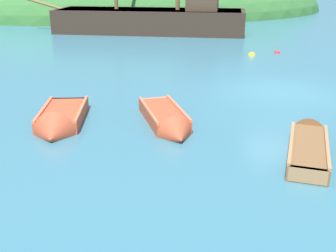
{
  "coord_description": "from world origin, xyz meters",
  "views": [
    {
      "loc": [
        -6.94,
        -14.46,
        4.44
      ],
      "look_at": [
        -4.98,
        -3.16,
        0.11
      ],
      "focal_mm": 44.58,
      "sensor_mm": 36.0,
      "label": 1
    }
  ],
  "objects_px": {
    "sailing_ship": "(152,24)",
    "rowboat_outer_left": "(167,122)",
    "buoy_yellow": "(252,56)",
    "rowboat_near_dock": "(308,146)",
    "rowboat_center": "(60,123)",
    "buoy_red": "(277,53)"
  },
  "relations": [
    {
      "from": "sailing_ship",
      "to": "buoy_yellow",
      "type": "distance_m",
      "value": 10.5
    },
    {
      "from": "buoy_yellow",
      "to": "rowboat_near_dock",
      "type": "bearing_deg",
      "value": -104.03
    },
    {
      "from": "sailing_ship",
      "to": "rowboat_center",
      "type": "bearing_deg",
      "value": 92.3
    },
    {
      "from": "rowboat_near_dock",
      "to": "rowboat_center",
      "type": "bearing_deg",
      "value": 93.29
    },
    {
      "from": "buoy_yellow",
      "to": "rowboat_outer_left",
      "type": "bearing_deg",
      "value": -122.67
    },
    {
      "from": "sailing_ship",
      "to": "rowboat_outer_left",
      "type": "relative_size",
      "value": 4.8
    },
    {
      "from": "rowboat_near_dock",
      "to": "buoy_red",
      "type": "distance_m",
      "value": 13.73
    },
    {
      "from": "sailing_ship",
      "to": "buoy_red",
      "type": "height_order",
      "value": "sailing_ship"
    },
    {
      "from": "sailing_ship",
      "to": "buoy_yellow",
      "type": "bearing_deg",
      "value": 131.64
    },
    {
      "from": "rowboat_outer_left",
      "to": "buoy_yellow",
      "type": "relative_size",
      "value": 8.3
    },
    {
      "from": "rowboat_near_dock",
      "to": "buoy_red",
      "type": "relative_size",
      "value": 10.95
    },
    {
      "from": "rowboat_outer_left",
      "to": "rowboat_center",
      "type": "distance_m",
      "value": 3.23
    },
    {
      "from": "rowboat_center",
      "to": "buoy_yellow",
      "type": "bearing_deg",
      "value": 141.58
    },
    {
      "from": "rowboat_outer_left",
      "to": "rowboat_center",
      "type": "height_order",
      "value": "rowboat_center"
    },
    {
      "from": "sailing_ship",
      "to": "rowboat_outer_left",
      "type": "height_order",
      "value": "sailing_ship"
    },
    {
      "from": "rowboat_center",
      "to": "buoy_yellow",
      "type": "height_order",
      "value": "rowboat_center"
    },
    {
      "from": "sailing_ship",
      "to": "rowboat_near_dock",
      "type": "bearing_deg",
      "value": 110.95
    },
    {
      "from": "rowboat_outer_left",
      "to": "rowboat_near_dock",
      "type": "distance_m",
      "value": 4.08
    },
    {
      "from": "rowboat_outer_left",
      "to": "buoy_yellow",
      "type": "bearing_deg",
      "value": 142.29
    },
    {
      "from": "rowboat_center",
      "to": "buoy_yellow",
      "type": "xyz_separation_m",
      "value": [
        9.58,
        9.44,
        -0.12
      ]
    },
    {
      "from": "rowboat_center",
      "to": "rowboat_near_dock",
      "type": "height_order",
      "value": "rowboat_center"
    },
    {
      "from": "sailing_ship",
      "to": "rowboat_near_dock",
      "type": "xyz_separation_m",
      "value": [
        1.1,
        -21.98,
        -0.5
      ]
    }
  ]
}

